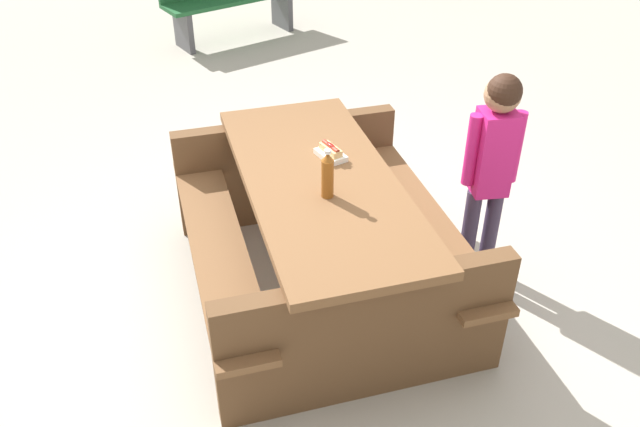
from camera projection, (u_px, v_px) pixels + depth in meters
ground_plane at (320, 288)px, 3.87m from camera, size 30.00×30.00×0.00m
picnic_table at (320, 226)px, 3.62m from camera, size 2.15×1.90×0.75m
soda_bottle at (328, 175)px, 3.23m from camera, size 0.06×0.06×0.26m
hotdog_tray at (331, 152)px, 3.60m from camera, size 0.19×0.12×0.08m
child_in_coat at (493, 153)px, 3.55m from camera, size 0.24×0.28×1.25m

